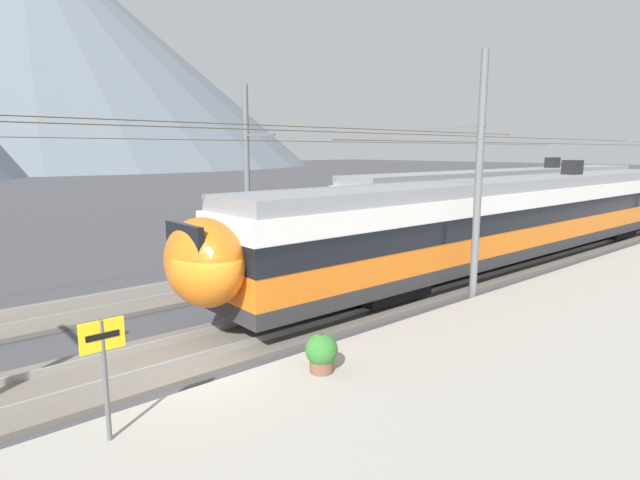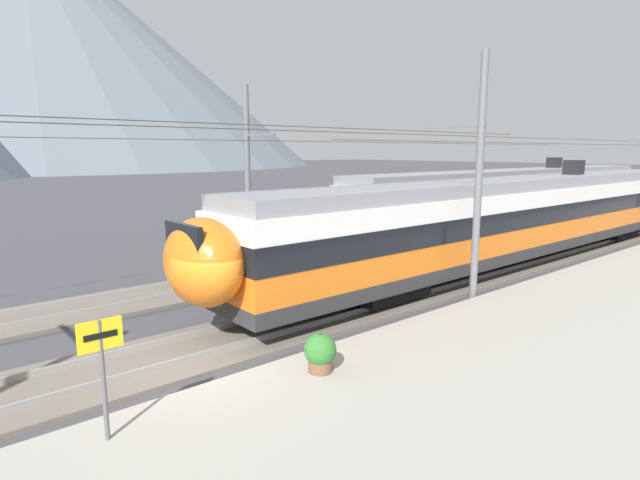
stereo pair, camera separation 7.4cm
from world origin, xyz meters
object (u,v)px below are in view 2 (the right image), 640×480
catenary_mast_mid (475,176)px  platform_sign (101,353)px  train_near_platform (517,215)px  catenary_mast_far_side (249,175)px  train_far_track (514,195)px  potted_plant_platform_edge (320,351)px

catenary_mast_mid → platform_sign: (-12.15, -1.24, -2.38)m
train_near_platform → catenary_mast_far_side: size_ratio=0.70×
catenary_mast_far_side → platform_sign: 14.08m
train_far_track → platform_sign: train_far_track is taller
train_near_platform → potted_plant_platform_edge: 14.65m
catenary_mast_far_side → potted_plant_platform_edge: (-4.99, -10.55, -3.23)m
train_near_platform → train_far_track: 10.68m
catenary_mast_far_side → platform_sign: (-9.37, -10.28, -2.18)m
potted_plant_platform_edge → train_near_platform: bearing=13.7°
train_far_track → catenary_mast_mid: bearing=-155.0°
catenary_mast_far_side → platform_sign: bearing=-132.3°
platform_sign → potted_plant_platform_edge: bearing=-3.5°
catenary_mast_far_side → potted_plant_platform_edge: 12.11m
catenary_mast_far_side → potted_plant_platform_edge: bearing=-115.3°
train_far_track → potted_plant_platform_edge: size_ratio=36.42×
train_near_platform → potted_plant_platform_edge: bearing=-166.3°
catenary_mast_mid → platform_sign: catenary_mast_mid is taller
train_far_track → catenary_mast_far_side: bearing=174.6°
train_near_platform → catenary_mast_mid: size_ratio=0.70×
train_near_platform → catenary_mast_mid: bearing=-163.1°
potted_plant_platform_edge → catenary_mast_far_side: bearing=64.7°
catenary_mast_mid → potted_plant_platform_edge: bearing=-169.1°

